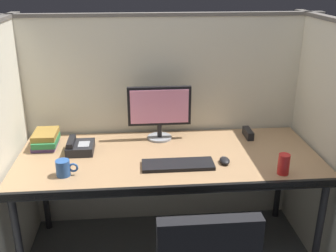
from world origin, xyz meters
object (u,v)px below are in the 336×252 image
Objects in this scene: desk at (169,163)px; monitor_center at (159,109)px; red_stapler at (248,133)px; coffee_mug at (64,168)px; book_stack at (46,139)px; desk_phone at (80,147)px; keyboard_main at (178,165)px; soda_can at (284,164)px; computer_mouse at (225,160)px.

desk is 4.42× the size of monitor_center.
coffee_mug is at bearing -159.10° from red_stapler.
monitor_center is 3.41× the size of coffee_mug.
red_stapler is 1.29m from coffee_mug.
desk_phone is at bearing -24.03° from book_stack.
desk_phone is (-0.53, -0.17, -0.18)m from monitor_center.
monitor_center is 0.48m from keyboard_main.
monitor_center is at bearing 139.44° from soda_can.
monitor_center is at bearing 5.13° from book_stack.
computer_mouse is 0.95m from coffee_mug.
computer_mouse is 0.79× the size of soda_can.
desk_phone is (-1.20, 0.40, -0.03)m from soda_can.
desk_phone is at bearing 165.10° from computer_mouse.
keyboard_main is at bearing -22.93° from desk_phone.
red_stapler is 1.16m from desk_phone.
keyboard_main is 3.41× the size of coffee_mug.
soda_can is 1.27m from desk_phone.
computer_mouse is 0.42× the size of book_stack.
soda_can is at bearing -4.14° from coffee_mug.
coffee_mug is (0.18, -0.42, -0.00)m from book_stack.
soda_can is 0.64× the size of desk_phone.
soda_can reaches higher than red_stapler.
desk is 15.57× the size of soda_can.
monitor_center reaches higher than desk_phone.
desk_phone is (0.23, -0.10, -0.02)m from book_stack.
soda_can is at bearing -13.86° from keyboard_main.
desk_phone reaches higher than red_stapler.
book_stack is at bearing -174.87° from monitor_center.
keyboard_main is at bearing -73.91° from desk.
desk is 0.66m from coffee_mug.
desk_phone is (-0.61, 0.26, 0.02)m from keyboard_main.
coffee_mug is at bearing -66.35° from book_stack.
coffee_mug is at bearing 175.86° from soda_can.
desk is 4.42× the size of keyboard_main.
book_stack is 1.52m from soda_can.
desk_phone reaches higher than keyboard_main.
soda_can reaches higher than desk_phone.
monitor_center reaches higher than desk.
red_stapler is at bearing 36.71° from keyboard_main.
computer_mouse is (0.37, -0.41, -0.20)m from monitor_center.
soda_can reaches higher than computer_mouse.
red_stapler is 1.19× the size of coffee_mug.
desk is 15.08× the size of coffee_mug.
coffee_mug is 0.32m from desk_phone.
computer_mouse is (0.29, 0.02, 0.01)m from keyboard_main.
desk is 0.59m from desk_phone.
book_stack is at bearing 163.14° from computer_mouse.
desk_phone is at bearing -162.00° from monitor_center.
computer_mouse is at bearing -123.35° from red_stapler.
desk is at bearing -11.31° from desk_phone.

